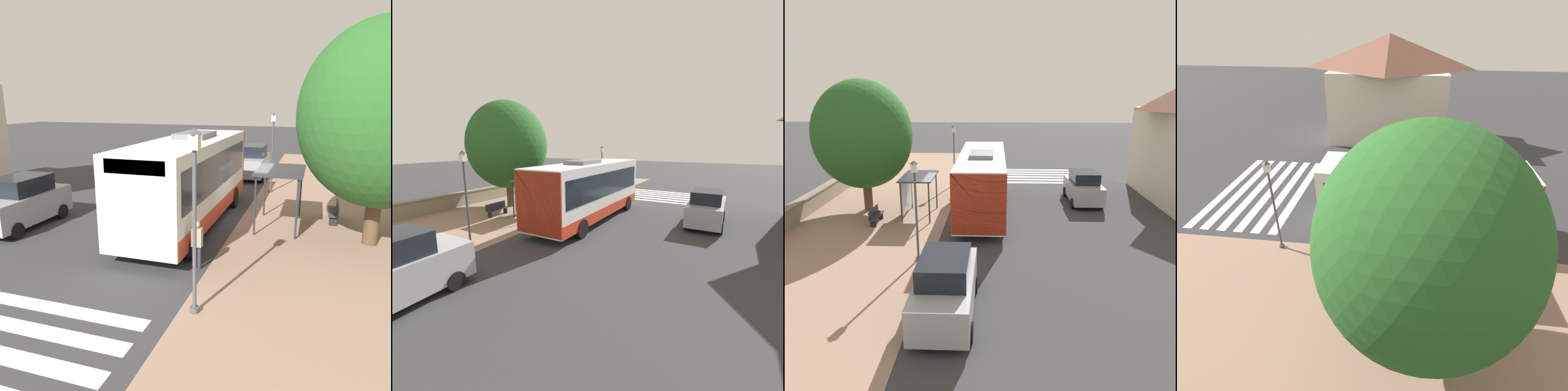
# 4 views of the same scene
# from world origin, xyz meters

# --- Properties ---
(ground_plane) EXTENTS (120.00, 120.00, 0.00)m
(ground_plane) POSITION_xyz_m (0.00, 0.00, 0.00)
(ground_plane) COLOR #353538
(ground_plane) RESTS_ON ground
(sidewalk_plaza) EXTENTS (9.00, 44.00, 0.02)m
(sidewalk_plaza) POSITION_xyz_m (-4.50, 0.00, 0.01)
(sidewalk_plaza) COLOR #937560
(sidewalk_plaza) RESTS_ON ground
(crosswalk_stripes) EXTENTS (9.00, 5.25, 0.01)m
(crosswalk_stripes) POSITION_xyz_m (5.00, 11.00, 0.00)
(crosswalk_stripes) COLOR silver
(crosswalk_stripes) RESTS_ON ground
(background_building) EXTENTS (6.88, 10.33, 8.64)m
(background_building) POSITION_xyz_m (16.34, 3.86, 4.46)
(background_building) COLOR beige
(background_building) RESTS_ON ground
(bus) EXTENTS (2.77, 10.07, 3.84)m
(bus) POSITION_xyz_m (2.00, 1.03, 1.98)
(bus) COLOR white
(bus) RESTS_ON ground
(bus_shelter) EXTENTS (1.87, 3.04, 2.45)m
(bus_shelter) POSITION_xyz_m (-1.83, 0.31, 2.06)
(bus_shelter) COLOR #2D2D33
(bus_shelter) RESTS_ON ground
(pedestrian) EXTENTS (0.34, 0.22, 1.57)m
(pedestrian) POSITION_xyz_m (0.34, 5.25, 0.91)
(pedestrian) COLOR #2D3347
(pedestrian) RESTS_ON ground
(bench) EXTENTS (0.40, 1.67, 0.88)m
(bench) POSITION_xyz_m (-3.92, -1.12, 0.48)
(bench) COLOR #333338
(bench) RESTS_ON ground
(street_lamp_near) EXTENTS (0.28, 0.28, 4.60)m
(street_lamp_near) POSITION_xyz_m (-0.39, 7.72, 2.72)
(street_lamp_near) COLOR #4C4C51
(street_lamp_near) RESTS_ON ground
(shade_tree) EXTENTS (5.84, 5.84, 7.89)m
(shade_tree) POSITION_xyz_m (-5.10, 1.31, 4.67)
(shade_tree) COLOR brown
(shade_tree) RESTS_ON ground
(parked_car_far_lane) EXTENTS (2.00, 4.23, 2.11)m
(parked_car_far_lane) POSITION_xyz_m (8.61, 3.44, 1.01)
(parked_car_far_lane) COLOR #9EA0A8
(parked_car_far_lane) RESTS_ON ground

